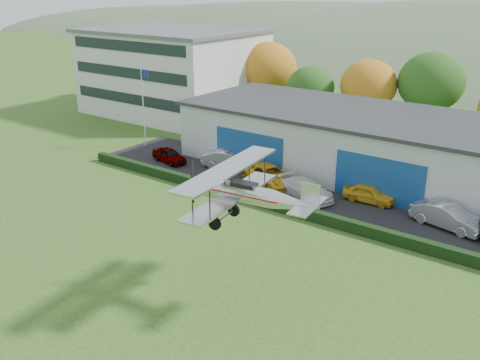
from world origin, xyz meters
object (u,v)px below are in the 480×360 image
Objects in this scene: office_block at (173,71)px; car_1 at (230,159)px; car_2 at (269,175)px; car_0 at (169,155)px; car_5 at (448,216)px; flagpole at (144,100)px; hangar at (408,150)px; biplane at (246,192)px; car_4 at (369,194)px; car_3 at (306,189)px.

office_block is 4.17× the size of car_1.
car_0 is at bearing 116.05° from car_2.
car_2 is at bearing 103.22° from car_5.
flagpole is (8.12, -13.00, -0.43)m from office_block.
hangar is 8.14× the size of car_5.
office_block is at bearing 80.73° from car_2.
hangar is 22.61m from biplane.
car_4 is at bearing 82.92° from biplane.
hangar is 7.33× the size of car_2.
car_0 is at bearing -156.53° from hangar.
car_1 reaches higher than car_3.
office_block reaches higher than car_5.
flagpole is 7.28m from car_0.
hangar is at bearing 13.51° from flagpole.
hangar reaches higher than car_0.
hangar is 8.22× the size of car_3.
office_block is at bearing 130.91° from biplane.
car_1 is (5.51, 2.02, 0.15)m from car_0.
flagpole is at bearing 99.61° from car_5.
car_5 reaches higher than car_2.
car_1 is at bearing 87.45° from car_4.
car_2 is at bearing 96.14° from car_4.
car_3 is at bearing -119.59° from car_1.
car_0 is at bearing 107.43° from car_3.
car_0 is 10.65m from car_2.
car_3 is at bearing -6.99° from flagpole.
flagpole is at bearing 106.03° from car_2.
flagpole reaches higher than car_2.
car_4 is (13.35, 0.05, -0.14)m from car_1.
car_4 is 0.79× the size of car_5.
office_block is 43.80m from biplane.
office_block is (-33.00, 7.02, 2.56)m from hangar.
car_3 is (-4.76, -8.45, -1.89)m from hangar.
biplane is at bearing -42.13° from office_block.
car_4 reaches higher than car_0.
flagpole reaches higher than hangar.
biplane reaches higher than car_1.
flagpole is at bearing 71.15° from car_1.
flagpole reaches higher than car_3.
flagpole is at bearing 86.40° from car_4.
biplane reaches higher than car_3.
car_1 is 0.99× the size of car_5.
car_4 is (32.51, -13.35, -4.49)m from office_block.
hangar is 6.63m from car_4.
car_2 is at bearing -120.43° from car_1.
biplane is (13.32, -15.98, 5.15)m from car_1.
car_2 is at bearing -138.89° from hangar.
biplane reaches higher than car_4.
car_1 is at bearing -2.08° from flagpole.
office_block is 32.50m from car_3.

